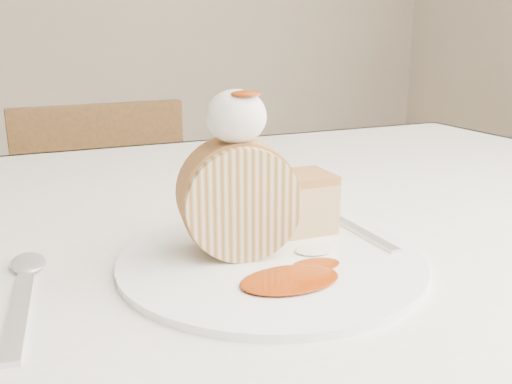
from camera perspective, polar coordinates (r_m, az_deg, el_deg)
name	(u,v)px	position (r m, az deg, el deg)	size (l,w,h in m)	color
table	(206,296)	(0.65, -5.07, -10.36)	(1.40, 0.90, 0.75)	silver
chair_far	(100,238)	(1.47, -15.37, -4.47)	(0.40, 0.40, 0.79)	brown
plate	(271,260)	(0.50, 1.52, -6.85)	(0.27, 0.27, 0.01)	white
roulade_slice	(239,199)	(0.49, -1.75, -0.68)	(0.10, 0.10, 0.05)	beige
cake_chunk	(300,206)	(0.56, 4.42, -1.37)	(0.06, 0.05, 0.05)	#A6723F
whipped_cream	(236,117)	(0.48, -2.01, 7.55)	(0.05, 0.05, 0.05)	white
caramel_drizzle	(246,87)	(0.46, -1.01, 10.50)	(0.03, 0.02, 0.01)	#902D06
caramel_pool	(290,279)	(0.45, 3.40, -8.72)	(0.08, 0.05, 0.00)	#902D06
fork	(361,232)	(0.56, 10.44, -3.94)	(0.02, 0.16, 0.00)	silver
spoon	(19,313)	(0.45, -22.58, -11.10)	(0.03, 0.17, 0.00)	silver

